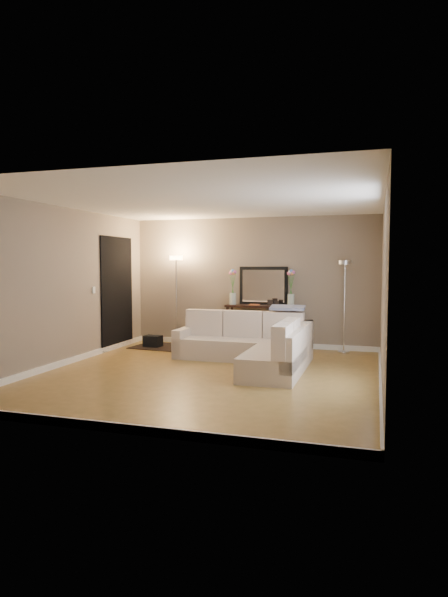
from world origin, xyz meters
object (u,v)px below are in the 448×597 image
(floor_lamp_lit, at_px, (176,282))
(floor_lamp_unlit, at_px, (345,288))
(sectional_sofa, at_px, (255,346))
(console_table, at_px, (257,324))

(floor_lamp_lit, distance_m, floor_lamp_unlit, 3.36)
(floor_lamp_lit, bearing_deg, floor_lamp_unlit, 0.94)
(floor_lamp_unlit, bearing_deg, sectional_sofa, -132.19)
(sectional_sofa, height_order, floor_lamp_lit, floor_lamp_lit)
(sectional_sofa, height_order, console_table, console_table)
(sectional_sofa, bearing_deg, floor_lamp_unlit, 47.81)
(console_table, bearing_deg, floor_lamp_unlit, -1.81)
(floor_lamp_lit, bearing_deg, console_table, 3.74)
(floor_lamp_lit, bearing_deg, sectional_sofa, -35.53)
(floor_lamp_unlit, bearing_deg, console_table, 178.19)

